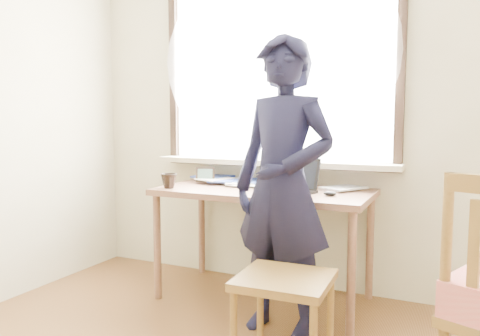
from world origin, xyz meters
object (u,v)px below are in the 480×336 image
at_px(laptop, 292,184).
at_px(work_chair, 284,290).
at_px(desk, 264,201).
at_px(mug_white, 269,178).
at_px(person, 283,187).
at_px(mug_dark, 169,181).

height_order(laptop, work_chair, laptop).
distance_m(desk, work_chair, 0.95).
height_order(mug_white, person, person).
bearing_deg(laptop, mug_dark, -166.00).
bearing_deg(desk, person, -55.84).
distance_m(mug_white, work_chair, 1.20).
xyz_separation_m(work_chair, person, (-0.14, 0.35, 0.47)).
distance_m(mug_dark, work_chair, 1.26).
bearing_deg(mug_white, person, -62.00).
relative_size(laptop, mug_dark, 3.49).
bearing_deg(mug_white, desk, -76.49).
xyz_separation_m(laptop, work_chair, (0.22, -0.75, -0.43)).
bearing_deg(work_chair, person, 111.36).
relative_size(mug_dark, work_chair, 0.23).
relative_size(work_chair, person, 0.27).
relative_size(desk, person, 0.84).
bearing_deg(mug_dark, person, -12.39).
relative_size(mug_white, mug_dark, 1.20).
relative_size(laptop, work_chair, 0.81).
distance_m(mug_white, person, 0.75).
xyz_separation_m(laptop, mug_dark, (-0.82, -0.21, -0.00)).
bearing_deg(work_chair, mug_white, 115.79).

